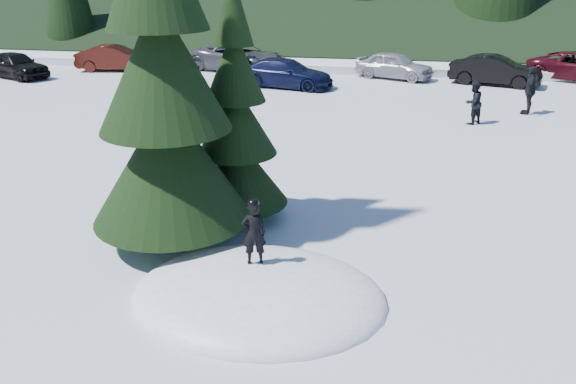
% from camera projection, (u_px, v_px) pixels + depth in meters
% --- Properties ---
extents(ground, '(200.00, 200.00, 0.00)m').
position_uv_depth(ground, '(258.00, 297.00, 9.75)').
color(ground, white).
rests_on(ground, ground).
extents(snow_mound, '(4.48, 3.52, 0.96)m').
position_uv_depth(snow_mound, '(258.00, 297.00, 9.75)').
color(snow_mound, white).
rests_on(snow_mound, ground).
extents(spruce_tall, '(3.20, 3.20, 8.60)m').
position_uv_depth(spruce_tall, '(163.00, 83.00, 10.53)').
color(spruce_tall, '#301F10').
rests_on(spruce_tall, ground).
extents(spruce_short, '(2.20, 2.20, 5.37)m').
position_uv_depth(spruce_short, '(237.00, 129.00, 12.09)').
color(spruce_short, '#301F10').
rests_on(spruce_short, ground).
extents(child_skier, '(0.48, 0.39, 1.16)m').
position_uv_depth(child_skier, '(254.00, 233.00, 9.71)').
color(child_skier, black).
rests_on(child_skier, snow_mound).
extents(adult_0, '(0.97, 0.97, 1.59)m').
position_uv_depth(adult_0, '(473.00, 102.00, 20.29)').
color(adult_0, black).
rests_on(adult_0, ground).
extents(adult_1, '(0.79, 1.17, 1.84)m').
position_uv_depth(adult_1, '(530.00, 90.00, 21.65)').
color(adult_1, black).
rests_on(adult_1, ground).
extents(car_0, '(4.26, 2.97, 1.35)m').
position_uv_depth(car_0, '(16.00, 65.00, 28.87)').
color(car_0, black).
rests_on(car_0, ground).
extents(car_1, '(4.38, 2.15, 1.38)m').
position_uv_depth(car_1, '(116.00, 58.00, 30.88)').
color(car_1, '#39100A').
rests_on(car_1, ground).
extents(car_2, '(6.11, 4.47, 1.54)m').
position_uv_depth(car_2, '(239.00, 57.00, 30.67)').
color(car_2, '#45474C').
rests_on(car_2, ground).
extents(car_3, '(4.85, 2.76, 1.32)m').
position_uv_depth(car_3, '(286.00, 73.00, 26.64)').
color(car_3, black).
rests_on(car_3, ground).
extents(car_4, '(4.26, 2.99, 1.35)m').
position_uv_depth(car_4, '(394.00, 65.00, 28.68)').
color(car_4, '#97999F').
rests_on(car_4, ground).
extents(car_5, '(4.51, 2.63, 1.40)m').
position_uv_depth(car_5, '(495.00, 70.00, 27.14)').
color(car_5, black).
rests_on(car_5, ground).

